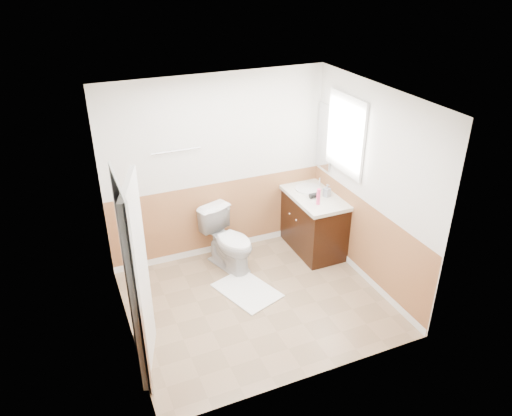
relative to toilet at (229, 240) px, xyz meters
name	(u,v)px	position (x,y,z in m)	size (l,w,h in m)	color
floor	(257,302)	(0.03, -0.86, -0.40)	(3.00, 3.00, 0.00)	#8C7051
ceiling	(257,99)	(0.03, -0.86, 2.10)	(3.00, 3.00, 0.00)	white
wall_back	(218,169)	(0.03, 0.44, 0.85)	(3.00, 3.00, 0.00)	silver
wall_front	(314,275)	(0.03, -2.16, 0.85)	(3.00, 3.00, 0.00)	silver
wall_left	(118,239)	(-1.47, -0.86, 0.85)	(3.00, 3.00, 0.00)	silver
wall_right	(371,188)	(1.53, -0.86, 0.85)	(3.00, 3.00, 0.00)	silver
wainscot_back	(220,219)	(0.03, 0.43, 0.10)	(3.00, 3.00, 0.00)	#A46D41
wainscot_front	(309,339)	(0.03, -2.15, 0.10)	(3.00, 3.00, 0.00)	#A46D41
wainscot_left	(128,299)	(-1.46, -0.86, 0.10)	(2.60, 2.60, 0.00)	#A46D41
wainscot_right	(364,242)	(1.52, -0.86, 0.10)	(2.60, 2.60, 0.00)	#A46D41
toilet	(229,240)	(0.00, 0.00, 0.00)	(0.45, 0.79, 0.81)	silver
bath_mat	(247,291)	(0.00, -0.62, -0.39)	(0.55, 0.80, 0.02)	white
vanity_cabinet	(312,222)	(1.24, 0.00, 0.00)	(0.55, 1.10, 0.80)	black
vanity_knob_left	(296,220)	(0.94, -0.10, 0.15)	(0.03, 0.03, 0.03)	#B4B5BB
vanity_knob_right	(290,214)	(0.94, 0.10, 0.15)	(0.03, 0.03, 0.03)	silver
countertop	(313,195)	(1.23, 0.00, 0.42)	(0.60, 1.15, 0.05)	silver
sink_basin	(308,189)	(1.24, 0.15, 0.46)	(0.36, 0.36, 0.02)	silver
faucet	(320,182)	(1.42, 0.15, 0.52)	(0.02, 0.02, 0.14)	silver
lotion_bottle	(318,197)	(1.14, -0.30, 0.56)	(0.05, 0.05, 0.22)	#ED3D72
soap_dispenser	(327,190)	(1.36, -0.15, 0.53)	(0.08, 0.08, 0.18)	#8F96A1
hair_dryer_body	(314,195)	(1.19, -0.12, 0.48)	(0.07, 0.07, 0.14)	black
hair_dryer_handle	(312,197)	(1.16, -0.10, 0.45)	(0.03, 0.03, 0.07)	black
mirror_panel	(324,137)	(1.50, 0.24, 1.15)	(0.02, 0.35, 0.90)	silver
window_frame	(346,134)	(1.50, -0.27, 1.35)	(0.04, 0.80, 1.00)	white
window_glass	(347,134)	(1.51, -0.27, 1.35)	(0.01, 0.70, 0.90)	white
door	(140,281)	(-1.37, -1.31, 0.62)	(0.05, 0.80, 2.04)	white
door_frame	(131,282)	(-1.45, -1.31, 0.63)	(0.02, 0.92, 2.10)	white
door_knob	(140,267)	(-1.31, -0.98, 0.55)	(0.06, 0.06, 0.06)	silver
towel_bar	(176,151)	(-0.52, 0.39, 1.20)	(0.02, 0.02, 0.62)	silver
tp_holder_bar	(214,209)	(-0.07, 0.37, 0.30)	(0.02, 0.02, 0.14)	silver
tp_roll	(214,209)	(-0.07, 0.37, 0.30)	(0.11, 0.11, 0.10)	white
tp_sheet	(214,216)	(-0.07, 0.37, 0.19)	(0.10, 0.01, 0.16)	white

